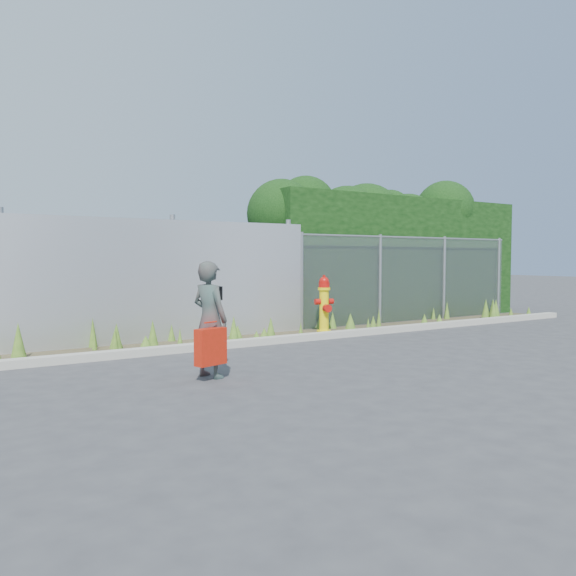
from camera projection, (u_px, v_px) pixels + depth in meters
The scene contains 10 objects.
ground at pixel (353, 357), 8.58m from camera, with size 80.00×80.00×0.00m, color #373739.
curb at pixel (290, 339), 10.10m from camera, with size 16.00×0.22×0.12m, color #9F9C8F.
weed_strip at pixel (271, 331), 10.58m from camera, with size 16.00×1.33×0.55m.
corrugated_fence at pixel (87, 283), 9.32m from camera, with size 8.50×0.21×2.30m.
chainlink_fence at pixel (413, 278), 13.33m from camera, with size 6.50×0.07×2.05m.
hedge at pixel (384, 240), 14.19m from camera, with size 7.73×2.02×3.60m.
fire_hydrant at pixel (324, 305), 11.25m from camera, with size 0.39×0.35×1.17m.
woman at pixel (210, 319), 7.06m from camera, with size 0.54×0.35×1.47m, color #0F6359.
red_tote_bag at pixel (211, 347), 6.84m from camera, with size 0.41×0.15×0.53m.
black_shoulder_bag at pixel (213, 293), 7.24m from camera, with size 0.24×0.10×0.18m.
Camera 1 is at (-5.41, -6.65, 1.50)m, focal length 35.00 mm.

